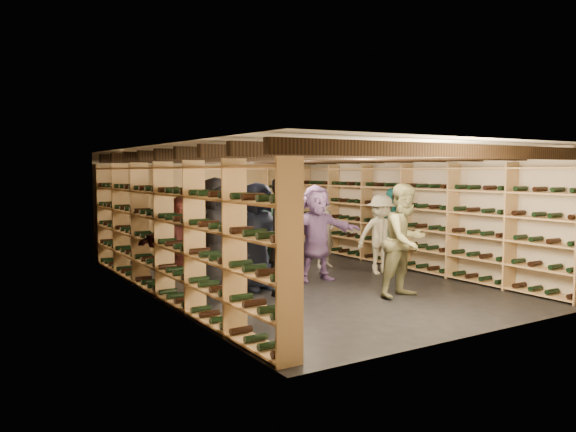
{
  "coord_description": "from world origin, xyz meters",
  "views": [
    {
      "loc": [
        -5.53,
        -8.5,
        2.0
      ],
      "look_at": [
        -0.15,
        0.2,
        1.18
      ],
      "focal_mm": 35.0,
      "sensor_mm": 36.0,
      "label": 1
    }
  ],
  "objects_px": {
    "crate_loose": "(260,263)",
    "person_4": "(391,229)",
    "person_9": "(286,239)",
    "person_10": "(263,231)",
    "person_6": "(257,236)",
    "person_7": "(325,232)",
    "crate_stack_left": "(263,254)",
    "person_0": "(216,234)",
    "person_3": "(381,235)",
    "person_11": "(316,233)",
    "crate_stack_right": "(275,258)",
    "person_2": "(405,241)",
    "person_5": "(183,244)",
    "person_1": "(284,236)"
  },
  "relations": [
    {
      "from": "crate_loose",
      "to": "person_4",
      "type": "bearing_deg",
      "value": -39.56
    },
    {
      "from": "person_9",
      "to": "person_10",
      "type": "xyz_separation_m",
      "value": [
        -0.11,
        0.66,
        0.08
      ]
    },
    {
      "from": "person_6",
      "to": "person_7",
      "type": "height_order",
      "value": "person_6"
    },
    {
      "from": "crate_stack_left",
      "to": "person_9",
      "type": "xyz_separation_m",
      "value": [
        -0.14,
        -1.12,
        0.43
      ]
    },
    {
      "from": "person_0",
      "to": "person_3",
      "type": "distance_m",
      "value": 3.37
    },
    {
      "from": "crate_loose",
      "to": "person_11",
      "type": "bearing_deg",
      "value": -85.54
    },
    {
      "from": "person_3",
      "to": "crate_stack_right",
      "type": "bearing_deg",
      "value": 140.18
    },
    {
      "from": "person_2",
      "to": "person_3",
      "type": "height_order",
      "value": "person_2"
    },
    {
      "from": "person_7",
      "to": "person_11",
      "type": "bearing_deg",
      "value": -144.6
    },
    {
      "from": "crate_stack_left",
      "to": "person_10",
      "type": "relative_size",
      "value": 0.4
    },
    {
      "from": "person_4",
      "to": "person_5",
      "type": "xyz_separation_m",
      "value": [
        -4.36,
        0.21,
        -0.03
      ]
    },
    {
      "from": "person_1",
      "to": "person_7",
      "type": "xyz_separation_m",
      "value": [
        2.04,
        1.73,
        -0.21
      ]
    },
    {
      "from": "person_0",
      "to": "person_6",
      "type": "xyz_separation_m",
      "value": [
        0.61,
        -0.3,
        -0.04
      ]
    },
    {
      "from": "crate_loose",
      "to": "person_0",
      "type": "height_order",
      "value": "person_0"
    },
    {
      "from": "person_3",
      "to": "person_7",
      "type": "xyz_separation_m",
      "value": [
        -0.51,
        1.16,
        -0.03
      ]
    },
    {
      "from": "person_1",
      "to": "person_3",
      "type": "relative_size",
      "value": 1.23
    },
    {
      "from": "person_6",
      "to": "person_9",
      "type": "bearing_deg",
      "value": 18.02
    },
    {
      "from": "person_6",
      "to": "person_10",
      "type": "relative_size",
      "value": 1.06
    },
    {
      "from": "crate_stack_left",
      "to": "person_11",
      "type": "relative_size",
      "value": 0.39
    },
    {
      "from": "person_4",
      "to": "person_2",
      "type": "bearing_deg",
      "value": -127.14
    },
    {
      "from": "crate_loose",
      "to": "person_7",
      "type": "xyz_separation_m",
      "value": [
        1.08,
        -0.83,
        0.65
      ]
    },
    {
      "from": "person_0",
      "to": "crate_loose",
      "type": "bearing_deg",
      "value": 31.21
    },
    {
      "from": "person_2",
      "to": "person_10",
      "type": "distance_m",
      "value": 2.99
    },
    {
      "from": "person_3",
      "to": "person_10",
      "type": "height_order",
      "value": "person_10"
    },
    {
      "from": "person_7",
      "to": "person_1",
      "type": "bearing_deg",
      "value": -152.42
    },
    {
      "from": "person_4",
      "to": "person_6",
      "type": "height_order",
      "value": "person_6"
    },
    {
      "from": "crate_stack_right",
      "to": "person_10",
      "type": "height_order",
      "value": "person_10"
    },
    {
      "from": "person_1",
      "to": "person_0",
      "type": "bearing_deg",
      "value": 114.12
    },
    {
      "from": "crate_loose",
      "to": "person_1",
      "type": "distance_m",
      "value": 2.86
    },
    {
      "from": "person_9",
      "to": "person_7",
      "type": "bearing_deg",
      "value": 33.97
    },
    {
      "from": "crate_stack_right",
      "to": "person_6",
      "type": "relative_size",
      "value": 0.33
    },
    {
      "from": "crate_stack_left",
      "to": "person_4",
      "type": "xyz_separation_m",
      "value": [
        2.25,
        -1.29,
        0.49
      ]
    },
    {
      "from": "person_3",
      "to": "person_9",
      "type": "xyz_separation_m",
      "value": [
        -1.89,
        0.44,
        -0.01
      ]
    },
    {
      "from": "crate_stack_left",
      "to": "person_9",
      "type": "bearing_deg",
      "value": -96.9
    },
    {
      "from": "person_3",
      "to": "person_5",
      "type": "xyz_separation_m",
      "value": [
        -3.87,
        0.48,
        0.03
      ]
    },
    {
      "from": "person_0",
      "to": "person_11",
      "type": "bearing_deg",
      "value": -17.99
    },
    {
      "from": "person_5",
      "to": "person_6",
      "type": "distance_m",
      "value": 1.24
    },
    {
      "from": "crate_stack_left",
      "to": "person_5",
      "type": "height_order",
      "value": "person_5"
    },
    {
      "from": "crate_stack_left",
      "to": "person_0",
      "type": "xyz_separation_m",
      "value": [
        -1.59,
        -1.27,
        0.61
      ]
    },
    {
      "from": "person_3",
      "to": "person_5",
      "type": "distance_m",
      "value": 3.9
    },
    {
      "from": "person_5",
      "to": "person_11",
      "type": "height_order",
      "value": "person_11"
    },
    {
      "from": "person_3",
      "to": "person_11",
      "type": "xyz_separation_m",
      "value": [
        -1.44,
        0.12,
        0.1
      ]
    },
    {
      "from": "person_11",
      "to": "person_1",
      "type": "bearing_deg",
      "value": -138.44
    },
    {
      "from": "person_1",
      "to": "person_2",
      "type": "distance_m",
      "value": 1.93
    },
    {
      "from": "person_2",
      "to": "person_6",
      "type": "relative_size",
      "value": 1.0
    },
    {
      "from": "person_2",
      "to": "person_7",
      "type": "height_order",
      "value": "person_2"
    },
    {
      "from": "crate_stack_right",
      "to": "person_1",
      "type": "height_order",
      "value": "person_1"
    },
    {
      "from": "person_4",
      "to": "person_11",
      "type": "relative_size",
      "value": 0.95
    },
    {
      "from": "crate_loose",
      "to": "person_6",
      "type": "height_order",
      "value": "person_6"
    },
    {
      "from": "person_0",
      "to": "person_7",
      "type": "distance_m",
      "value": 2.98
    }
  ]
}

